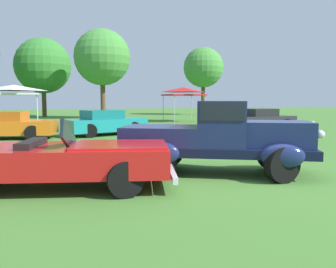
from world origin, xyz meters
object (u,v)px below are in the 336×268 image
show_car_charcoal (261,119)px  canopy_tent_left_field (14,89)px  feature_pickup_truck (218,137)px  show_car_teal (105,123)px  canopy_tent_center_field (184,91)px  show_car_orange (8,125)px  neighbor_convertible (62,159)px

show_car_charcoal → canopy_tent_left_field: size_ratio=1.25×
feature_pickup_truck → show_car_teal: size_ratio=1.06×
show_car_teal → canopy_tent_center_field: size_ratio=1.52×
show_car_teal → show_car_charcoal: 8.96m
show_car_orange → canopy_tent_left_field: bearing=91.6°
show_car_orange → show_car_charcoal: bearing=0.1°
show_car_charcoal → show_car_teal: bearing=178.9°
neighbor_convertible → canopy_tent_left_field: bearing=96.3°
neighbor_convertible → show_car_charcoal: size_ratio=1.23×
feature_pickup_truck → canopy_tent_center_field: 19.41m
canopy_tent_center_field → show_car_teal: bearing=-132.7°
feature_pickup_truck → canopy_tent_left_field: canopy_tent_left_field is taller
neighbor_convertible → feature_pickup_truck: bearing=2.3°
show_car_orange → canopy_tent_center_field: size_ratio=1.52×
neighbor_convertible → show_car_teal: bearing=75.5°
neighbor_convertible → canopy_tent_center_field: (10.25, 18.28, 1.84)m
feature_pickup_truck → neighbor_convertible: 3.52m
show_car_teal → canopy_tent_center_field: canopy_tent_center_field is taller
show_car_charcoal → canopy_tent_center_field: canopy_tent_center_field is taller
canopy_tent_left_field → canopy_tent_center_field: 12.24m
feature_pickup_truck → show_car_orange: bearing=118.6°
show_car_teal → canopy_tent_center_field: (7.67, 8.29, 1.82)m
canopy_tent_left_field → canopy_tent_center_field: bearing=0.6°
show_car_charcoal → canopy_tent_center_field: 8.76m
show_car_orange → neighbor_convertible: bearing=-79.8°
neighbor_convertible → canopy_tent_center_field: bearing=60.7°
neighbor_convertible → show_car_teal: 10.31m
neighbor_convertible → canopy_tent_left_field: canopy_tent_left_field is taller
canopy_tent_left_field → feature_pickup_truck: bearing=-73.0°
feature_pickup_truck → show_car_charcoal: 12.57m
feature_pickup_truck → canopy_tent_center_field: canopy_tent_center_field is taller
neighbor_convertible → show_car_orange: bearing=100.2°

